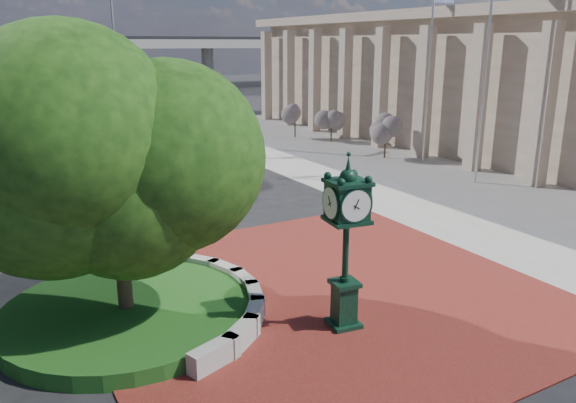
% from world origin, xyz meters
% --- Properties ---
extents(ground, '(200.00, 200.00, 0.00)m').
position_xyz_m(ground, '(0.00, 0.00, 0.00)').
color(ground, black).
rests_on(ground, ground).
extents(plaza, '(12.00, 12.00, 0.04)m').
position_xyz_m(plaza, '(0.00, -1.00, 0.02)').
color(plaza, maroon).
rests_on(plaza, ground).
extents(sidewalk, '(20.00, 50.00, 0.04)m').
position_xyz_m(sidewalk, '(16.00, 10.00, 0.02)').
color(sidewalk, '#9E9B93').
rests_on(sidewalk, ground).
extents(planter_wall, '(2.96, 6.77, 0.54)m').
position_xyz_m(planter_wall, '(-2.71, -0.00, 0.27)').
color(planter_wall, '#9E9B93').
rests_on(planter_wall, ground).
extents(grass_bed, '(6.10, 6.10, 0.40)m').
position_xyz_m(grass_bed, '(-5.00, 0.00, 0.20)').
color(grass_bed, '#124015').
rests_on(grass_bed, ground).
extents(civic_building, '(17.35, 44.00, 8.60)m').
position_xyz_m(civic_building, '(23.60, 12.00, 4.33)').
color(civic_building, gray).
rests_on(civic_building, ground).
extents(overpass, '(90.00, 12.00, 7.50)m').
position_xyz_m(overpass, '(-0.22, 70.00, 6.54)').
color(overpass, '#9E9B93').
rests_on(overpass, ground).
extents(tree_planter, '(5.20, 5.20, 6.33)m').
position_xyz_m(tree_planter, '(-5.00, 0.00, 3.72)').
color(tree_planter, '#38281C').
rests_on(tree_planter, ground).
extents(tree_street, '(4.40, 4.40, 5.45)m').
position_xyz_m(tree_street, '(-4.00, 18.00, 3.24)').
color(tree_street, '#38281C').
rests_on(tree_street, ground).
extents(post_clock, '(0.98, 0.98, 4.24)m').
position_xyz_m(post_clock, '(-0.49, -2.89, 2.33)').
color(post_clock, black).
rests_on(post_clock, ground).
extents(parked_car, '(2.81, 4.39, 1.39)m').
position_xyz_m(parked_car, '(3.29, 34.87, 0.70)').
color(parked_car, maroon).
rests_on(parked_car, ground).
extents(flagpole_a, '(1.68, 0.37, 10.88)m').
position_xyz_m(flagpole_a, '(13.47, 5.86, 5.58)').
color(flagpole_a, silver).
rests_on(flagpole_a, ground).
extents(flagpole_b, '(1.58, 0.18, 10.07)m').
position_xyz_m(flagpole_b, '(14.82, 11.02, 5.16)').
color(flagpole_b, silver).
rests_on(flagpole_b, ground).
extents(street_lamp_near, '(2.20, 0.66, 9.89)m').
position_xyz_m(street_lamp_near, '(1.75, 27.61, 5.80)').
color(street_lamp_near, slate).
rests_on(street_lamp_near, ground).
extents(street_lamp_far, '(1.80, 0.24, 8.03)m').
position_xyz_m(street_lamp_far, '(-3.48, 38.71, 4.71)').
color(street_lamp_far, slate).
rests_on(street_lamp_far, ground).
extents(shrub_near, '(1.20, 1.20, 2.20)m').
position_xyz_m(shrub_near, '(13.48, 12.87, 1.59)').
color(shrub_near, '#38281C').
rests_on(shrub_near, ground).
extents(shrub_mid, '(1.20, 1.20, 2.20)m').
position_xyz_m(shrub_mid, '(13.87, 19.20, 1.59)').
color(shrub_mid, '#38281C').
rests_on(shrub_mid, ground).
extents(shrub_far, '(1.20, 1.20, 2.20)m').
position_xyz_m(shrub_far, '(12.65, 22.07, 1.59)').
color(shrub_far, '#38281C').
rests_on(shrub_far, ground).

